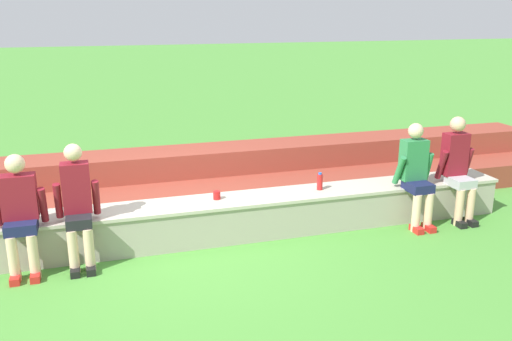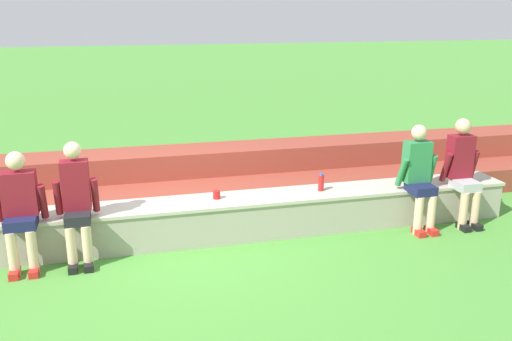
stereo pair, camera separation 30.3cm
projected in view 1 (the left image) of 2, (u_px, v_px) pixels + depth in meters
ground_plane at (185, 252)px, 6.59m from camera, size 80.00×80.00×0.00m
stone_seating_wall at (180, 222)px, 6.77m from camera, size 8.89×0.60×0.51m
brick_bleachers at (164, 184)px, 8.12m from camera, size 12.81×1.48×0.75m
person_far_left at (20, 212)px, 5.87m from camera, size 0.55×0.50×1.33m
person_left_of_center at (78, 204)px, 6.05m from camera, size 0.48×0.53×1.40m
person_center at (416, 173)px, 7.22m from camera, size 0.51×0.55×1.38m
person_right_of_center at (458, 167)px, 7.42m from camera, size 0.50×0.58×1.42m
water_bottle_mid_left at (320, 182)px, 7.20m from camera, size 0.08×0.08×0.23m
plastic_cup_left_end at (217, 195)px, 6.86m from camera, size 0.09×0.09×0.11m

